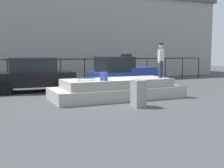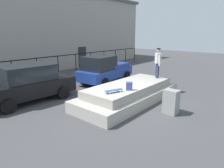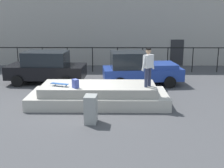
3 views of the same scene
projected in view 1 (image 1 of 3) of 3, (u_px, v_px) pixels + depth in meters
The scene contains 10 objects.
ground_plane at pixel (101, 99), 12.83m from camera, with size 60.00×60.00×0.00m, color #424244.
concrete_ledge at pixel (117, 89), 13.17m from camera, with size 6.11×2.43×0.91m.
skateboarder at pixel (161, 58), 13.56m from camera, with size 0.63×0.60×1.64m.
skateboard at pixel (86, 78), 12.11m from camera, with size 0.84×0.46×0.12m.
backpack at pixel (104, 76), 12.15m from camera, with size 0.28×0.20×0.37m, color #3F4C99.
car_black_sedan_near at pixel (32, 75), 15.35m from camera, with size 4.50×2.41×1.84m.
car_blue_pickup_mid at pixel (123, 72), 17.25m from camera, with size 4.54×2.37×1.87m.
utility_box at pixel (139, 93), 11.04m from camera, with size 0.44×0.60×1.05m, color gray.
fence_row at pixel (61, 67), 19.32m from camera, with size 24.06×0.06×1.70m.
warehouse_building at pixel (43, 36), 24.44m from camera, with size 31.94×7.43×7.15m.
Camera 1 is at (-4.79, -11.75, 2.09)m, focal length 45.48 mm.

